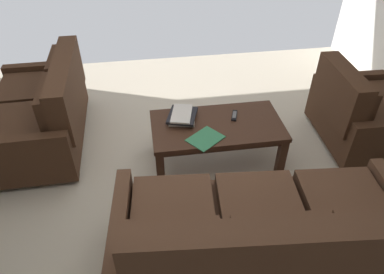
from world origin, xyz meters
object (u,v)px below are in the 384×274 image
(armchair_side, at_px, (359,113))
(loose_magazine, at_px, (205,139))
(book_stack, at_px, (182,116))
(tv_remote, at_px, (234,115))
(sofa_main, at_px, (263,238))
(coffee_table, at_px, (217,130))
(loveseat_near, at_px, (43,112))

(armchair_side, relative_size, loose_magazine, 3.53)
(book_stack, distance_m, loose_magazine, 0.36)
(tv_remote, relative_size, loose_magazine, 0.58)
(sofa_main, bearing_deg, loose_magazine, -77.61)
(sofa_main, distance_m, coffee_table, 1.19)
(loveseat_near, relative_size, coffee_table, 1.21)
(loveseat_near, distance_m, tv_remote, 1.89)
(loveseat_near, bearing_deg, book_stack, 161.32)
(coffee_table, xyz_separation_m, tv_remote, (-0.18, -0.09, 0.08))
(armchair_side, distance_m, loose_magazine, 1.65)
(loveseat_near, height_order, book_stack, loveseat_near)
(sofa_main, relative_size, book_stack, 5.85)
(tv_remote, bearing_deg, coffee_table, 27.21)
(sofa_main, distance_m, loose_magazine, 1.01)
(book_stack, bearing_deg, coffee_table, 158.71)
(book_stack, bearing_deg, sofa_main, 106.16)
(sofa_main, height_order, tv_remote, sofa_main)
(sofa_main, xyz_separation_m, coffee_table, (0.07, -1.18, 0.03))
(sofa_main, xyz_separation_m, book_stack, (0.38, -1.30, 0.13))
(loveseat_near, bearing_deg, loose_magazine, 152.84)
(armchair_side, relative_size, book_stack, 2.87)
(book_stack, bearing_deg, armchair_side, 179.34)
(coffee_table, height_order, book_stack, book_stack)
(book_stack, height_order, loose_magazine, book_stack)
(coffee_table, relative_size, armchair_side, 1.19)
(armchair_side, bearing_deg, book_stack, -0.66)
(armchair_side, distance_m, book_stack, 1.78)
(loveseat_near, height_order, coffee_table, loveseat_near)
(armchair_side, bearing_deg, sofa_main, 42.44)
(coffee_table, distance_m, tv_remote, 0.22)
(coffee_table, bearing_deg, book_stack, -21.29)
(book_stack, xyz_separation_m, tv_remote, (-0.49, 0.03, -0.03))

